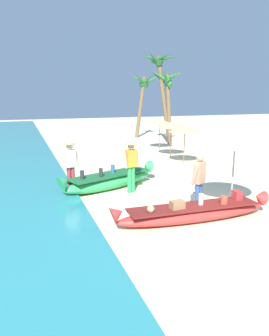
{
  "coord_description": "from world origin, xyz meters",
  "views": [
    {
      "loc": [
        -4.94,
        -7.41,
        3.27
      ],
      "look_at": [
        -1.41,
        2.27,
        0.9
      ],
      "focal_mm": 33.5,
      "sensor_mm": 36.0,
      "label": 1
    }
  ],
  "objects_px": {
    "person_tourist_customer": "(199,179)",
    "person_vendor_assistant": "(70,163)",
    "boat_red_foreground": "(194,212)",
    "palm_tree_tall_inland": "(167,85)",
    "boat_green_midground": "(110,180)",
    "person_vendor_hatted": "(131,162)",
    "palm_tree_mid_cluster": "(160,72)",
    "patio_umbrella_large": "(235,139)",
    "palm_tree_leaning_seaward": "(144,87)"
  },
  "relations": [
    {
      "from": "boat_red_foreground",
      "to": "palm_tree_mid_cluster",
      "type": "height_order",
      "value": "palm_tree_mid_cluster"
    },
    {
      "from": "palm_tree_tall_inland",
      "to": "palm_tree_leaning_seaward",
      "type": "xyz_separation_m",
      "value": [
        -0.08,
        4.06,
        -0.05
      ]
    },
    {
      "from": "palm_tree_tall_inland",
      "to": "person_vendor_assistant",
      "type": "bearing_deg",
      "value": -131.08
    },
    {
      "from": "person_vendor_hatted",
      "to": "palm_tree_mid_cluster",
      "type": "distance_m",
      "value": 12.0
    },
    {
      "from": "person_vendor_hatted",
      "to": "person_tourist_customer",
      "type": "height_order",
      "value": "person_vendor_hatted"
    },
    {
      "from": "palm_tree_leaning_seaward",
      "to": "palm_tree_tall_inland",
      "type": "bearing_deg",
      "value": -88.84
    },
    {
      "from": "boat_red_foreground",
      "to": "boat_green_midground",
      "type": "distance_m",
      "value": 3.9
    },
    {
      "from": "person_vendor_hatted",
      "to": "palm_tree_leaning_seaward",
      "type": "distance_m",
      "value": 15.38
    },
    {
      "from": "boat_red_foreground",
      "to": "boat_green_midground",
      "type": "relative_size",
      "value": 1.15
    },
    {
      "from": "palm_tree_tall_inland",
      "to": "person_tourist_customer",
      "type": "bearing_deg",
      "value": -111.47
    },
    {
      "from": "person_vendor_assistant",
      "to": "palm_tree_mid_cluster",
      "type": "distance_m",
      "value": 12.54
    },
    {
      "from": "person_vendor_hatted",
      "to": "palm_tree_mid_cluster",
      "type": "height_order",
      "value": "palm_tree_mid_cluster"
    },
    {
      "from": "person_vendor_assistant",
      "to": "boat_green_midground",
      "type": "bearing_deg",
      "value": 1.07
    },
    {
      "from": "boat_green_midground",
      "to": "boat_red_foreground",
      "type": "bearing_deg",
      "value": -70.92
    },
    {
      "from": "person_tourist_customer",
      "to": "person_vendor_assistant",
      "type": "bearing_deg",
      "value": 138.12
    },
    {
      "from": "person_tourist_customer",
      "to": "palm_tree_mid_cluster",
      "type": "height_order",
      "value": "palm_tree_mid_cluster"
    },
    {
      "from": "patio_umbrella_large",
      "to": "palm_tree_mid_cluster",
      "type": "distance_m",
      "value": 13.22
    },
    {
      "from": "patio_umbrella_large",
      "to": "palm_tree_tall_inland",
      "type": "xyz_separation_m",
      "value": [
        3.81,
        12.38,
        1.94
      ]
    },
    {
      "from": "boat_red_foreground",
      "to": "person_vendor_hatted",
      "type": "bearing_deg",
      "value": 102.98
    },
    {
      "from": "person_vendor_hatted",
      "to": "palm_tree_leaning_seaward",
      "type": "bearing_deg",
      "value": 66.76
    },
    {
      "from": "person_vendor_hatted",
      "to": "patio_umbrella_large",
      "type": "bearing_deg",
      "value": -48.83
    },
    {
      "from": "boat_red_foreground",
      "to": "palm_tree_tall_inland",
      "type": "height_order",
      "value": "palm_tree_tall_inland"
    },
    {
      "from": "boat_red_foreground",
      "to": "palm_tree_mid_cluster",
      "type": "bearing_deg",
      "value": 69.36
    },
    {
      "from": "person_vendor_assistant",
      "to": "palm_tree_leaning_seaward",
      "type": "relative_size",
      "value": 0.36
    },
    {
      "from": "palm_tree_leaning_seaward",
      "to": "palm_tree_mid_cluster",
      "type": "distance_m",
      "value": 4.05
    },
    {
      "from": "palm_tree_leaning_seaward",
      "to": "palm_tree_mid_cluster",
      "type": "bearing_deg",
      "value": -95.53
    },
    {
      "from": "boat_red_foreground",
      "to": "palm_tree_mid_cluster",
      "type": "relative_size",
      "value": 0.74
    },
    {
      "from": "person_vendor_hatted",
      "to": "person_vendor_assistant",
      "type": "relative_size",
      "value": 0.99
    },
    {
      "from": "boat_red_foreground",
      "to": "patio_umbrella_large",
      "type": "bearing_deg",
      "value": 16.8
    },
    {
      "from": "person_tourist_customer",
      "to": "palm_tree_tall_inland",
      "type": "xyz_separation_m",
      "value": [
        4.76,
        12.09,
        3.08
      ]
    },
    {
      "from": "person_vendor_assistant",
      "to": "palm_tree_mid_cluster",
      "type": "bearing_deg",
      "value": 50.95
    },
    {
      "from": "boat_red_foreground",
      "to": "palm_tree_tall_inland",
      "type": "xyz_separation_m",
      "value": [
        5.34,
        12.84,
        3.77
      ]
    },
    {
      "from": "person_tourist_customer",
      "to": "palm_tree_mid_cluster",
      "type": "relative_size",
      "value": 0.27
    },
    {
      "from": "person_vendor_hatted",
      "to": "person_tourist_customer",
      "type": "bearing_deg",
      "value": -60.53
    },
    {
      "from": "boat_red_foreground",
      "to": "palm_tree_leaning_seaward",
      "type": "height_order",
      "value": "palm_tree_leaning_seaward"
    },
    {
      "from": "palm_tree_tall_inland",
      "to": "palm_tree_mid_cluster",
      "type": "bearing_deg",
      "value": 166.19
    },
    {
      "from": "person_tourist_customer",
      "to": "palm_tree_leaning_seaward",
      "type": "xyz_separation_m",
      "value": [
        4.67,
        16.15,
        3.02
      ]
    },
    {
      "from": "patio_umbrella_large",
      "to": "palm_tree_mid_cluster",
      "type": "xyz_separation_m",
      "value": [
        3.34,
        12.49,
        2.75
      ]
    },
    {
      "from": "person_vendor_hatted",
      "to": "person_tourist_customer",
      "type": "relative_size",
      "value": 1.09
    },
    {
      "from": "patio_umbrella_large",
      "to": "palm_tree_tall_inland",
      "type": "bearing_deg",
      "value": 72.91
    },
    {
      "from": "palm_tree_tall_inland",
      "to": "palm_tree_leaning_seaward",
      "type": "bearing_deg",
      "value": 91.16
    },
    {
      "from": "person_vendor_hatted",
      "to": "palm_tree_mid_cluster",
      "type": "xyz_separation_m",
      "value": [
        5.58,
        9.93,
        3.76
      ]
    },
    {
      "from": "boat_green_midground",
      "to": "palm_tree_mid_cluster",
      "type": "xyz_separation_m",
      "value": [
        6.16,
        9.27,
        4.51
      ]
    },
    {
      "from": "person_tourist_customer",
      "to": "palm_tree_tall_inland",
      "type": "bearing_deg",
      "value": 68.53
    },
    {
      "from": "palm_tree_tall_inland",
      "to": "palm_tree_mid_cluster",
      "type": "relative_size",
      "value": 0.82
    },
    {
      "from": "person_vendor_hatted",
      "to": "palm_tree_mid_cluster",
      "type": "bearing_deg",
      "value": 60.69
    },
    {
      "from": "boat_green_midground",
      "to": "palm_tree_mid_cluster",
      "type": "distance_m",
      "value": 12.01
    },
    {
      "from": "patio_umbrella_large",
      "to": "person_vendor_hatted",
      "type": "bearing_deg",
      "value": 131.17
    },
    {
      "from": "palm_tree_mid_cluster",
      "to": "patio_umbrella_large",
      "type": "bearing_deg",
      "value": -104.98
    },
    {
      "from": "person_vendor_assistant",
      "to": "palm_tree_tall_inland",
      "type": "xyz_separation_m",
      "value": [
        8.0,
        9.18,
        2.95
      ]
    }
  ]
}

